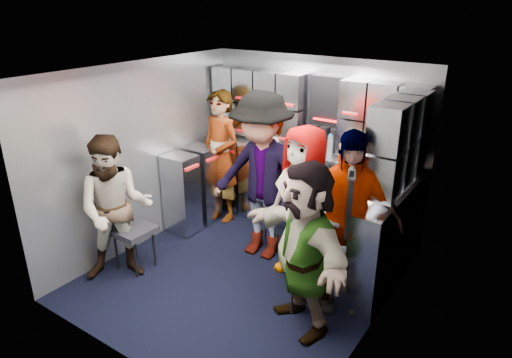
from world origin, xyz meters
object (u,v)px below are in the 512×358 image
Objects in this scene: jump_seat_mid_left at (270,215)px; attendant_standing at (220,157)px; jump_seat_mid_right at (350,255)px; attendant_arc_a at (116,209)px; attendant_arc_e at (305,248)px; jump_seat_near_right at (313,276)px; attendant_arc_d at (345,222)px; attendant_arc_b at (262,177)px; jump_seat_center at (310,233)px; attendant_arc_c at (303,202)px; jump_seat_near_left at (133,232)px.

attendant_standing is at bearing 162.52° from jump_seat_mid_left.
jump_seat_mid_right is at bearing -6.63° from attendant_standing.
attendant_arc_e reaches higher than attendant_arc_a.
jump_seat_near_right is 0.56m from attendant_arc_d.
attendant_arc_a is (-0.00, -1.66, -0.08)m from attendant_standing.
jump_seat_mid_right is 0.46m from attendant_arc_d.
jump_seat_center is at bearing 9.65° from attendant_arc_b.
attendant_standing is at bearing 176.06° from attendant_arc_e.
attendant_arc_c is at bearing -24.22° from jump_seat_mid_left.
jump_seat_mid_right is 2.33m from attendant_arc_a.
jump_seat_mid_left is 0.30× the size of attendant_arc_a.
jump_seat_near_left is 0.32× the size of attendant_arc_a.
jump_seat_near_left is at bearing 172.40° from attendant_arc_d.
attendant_arc_d reaches higher than attendant_arc_a.
attendant_arc_c is (1.50, 1.12, 0.04)m from attendant_arc_a.
jump_seat_near_right is at bearing 119.85° from attendant_arc_e.
jump_seat_center is at bearing 119.66° from jump_seat_near_right.
attendant_arc_c reaches higher than jump_seat_mid_left.
attendant_arc_a is (-0.95, -1.37, 0.36)m from jump_seat_mid_left.
attendant_arc_e is at bearing -32.23° from attendant_arc_a.
attendant_arc_c is 1.04× the size of attendant_arc_e.
jump_seat_mid_right is 1.11× the size of jump_seat_near_right.
jump_seat_mid_left is 1.70m from attendant_arc_a.
jump_seat_mid_left is at bearing -6.76° from attendant_standing.
attendant_standing is 1.09× the size of attendant_arc_e.
jump_seat_center is 0.78× the size of jump_seat_mid_right.
attendant_arc_a is at bearing -130.02° from attendant_arc_c.
jump_seat_near_left is at bearing -143.22° from jump_seat_center.
attendant_arc_d reaches higher than jump_seat_mid_right.
attendant_arc_c is 0.93× the size of attendant_arc_d.
attendant_arc_e reaches higher than jump_seat_mid_right.
attendant_arc_e is (-0.15, -0.46, -0.09)m from attendant_arc_d.
jump_seat_near_right reaches higher than jump_seat_center.
attendant_arc_a is at bearing -153.80° from jump_seat_mid_right.
jump_seat_center is 0.24× the size of attendant_arc_d.
jump_seat_mid_right is 0.34× the size of attendant_arc_c.
attendant_arc_d reaches higher than attendant_arc_e.
jump_seat_near_right is (0.97, -0.80, -0.01)m from jump_seat_mid_left.
jump_seat_near_left is 1.87m from jump_seat_center.
attendant_arc_a is at bearing -79.33° from attendant_standing.
attendant_standing is at bearing 89.93° from jump_seat_near_left.
jump_seat_mid_right is 0.35× the size of attendant_arc_a.
jump_seat_mid_right is 0.73m from attendant_arc_e.
jump_seat_mid_left is 0.84× the size of jump_seat_mid_right.
jump_seat_mid_right is 0.32× the size of attendant_standing.
jump_seat_mid_right is 1.23m from attendant_arc_b.
jump_seat_center is 0.26× the size of attendant_arc_c.
jump_seat_center is at bearing -6.92° from jump_seat_mid_left.
attendant_arc_e is (0.42, -0.74, -0.03)m from attendant_arc_c.
attendant_arc_c reaches higher than jump_seat_mid_right.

